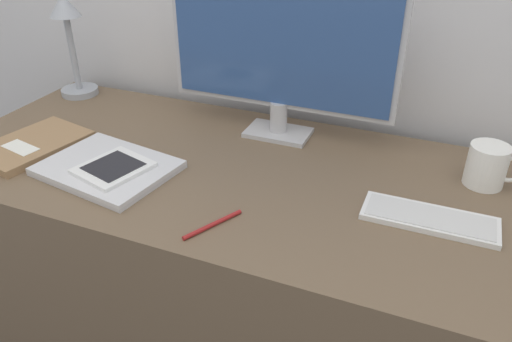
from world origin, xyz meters
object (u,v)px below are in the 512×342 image
at_px(coffee_mug, 488,166).
at_px(ereader, 114,168).
at_px(monitor, 282,49).
at_px(laptop, 108,168).
at_px(keyboard, 429,218).
at_px(desk_lamp, 70,36).
at_px(pen, 213,224).
at_px(notebook, 33,145).

bearing_deg(coffee_mug, ereader, -159.93).
height_order(monitor, laptop, monitor).
relative_size(monitor, ereader, 3.28).
xyz_separation_m(keyboard, laptop, (-0.73, -0.08, 0.00)).
relative_size(laptop, desk_lamp, 1.05).
bearing_deg(laptop, monitor, 47.95).
height_order(monitor, coffee_mug, monitor).
distance_m(laptop, ereader, 0.03).
distance_m(keyboard, pen, 0.44).
relative_size(desk_lamp, pen, 2.42).
distance_m(desk_lamp, notebook, 0.42).
relative_size(desk_lamp, coffee_mug, 2.53).
relative_size(monitor, laptop, 1.82).
bearing_deg(coffee_mug, monitor, 172.84).
bearing_deg(keyboard, desk_lamp, 165.30).
relative_size(keyboard, ereader, 1.46).
bearing_deg(notebook, laptop, -5.69).
height_order(ereader, notebook, ereader).
relative_size(ereader, coffee_mug, 1.48).
bearing_deg(ereader, notebook, 172.24).
height_order(desk_lamp, coffee_mug, desk_lamp).
bearing_deg(desk_lamp, pen, -33.57).
height_order(monitor, notebook, monitor).
distance_m(notebook, coffee_mug, 1.12).
xyz_separation_m(ereader, coffee_mug, (0.80, 0.29, 0.02)).
bearing_deg(monitor, laptop, -132.05).
height_order(laptop, desk_lamp, desk_lamp).
distance_m(ereader, coffee_mug, 0.86).
bearing_deg(notebook, pen, -12.18).
bearing_deg(coffee_mug, desk_lamp, 175.43).
xyz_separation_m(keyboard, coffee_mug, (0.10, 0.20, 0.04)).
xyz_separation_m(laptop, pen, (0.33, -0.10, -0.00)).
relative_size(keyboard, laptop, 0.81).
relative_size(notebook, coffee_mug, 2.36).
bearing_deg(keyboard, notebook, -176.63).
height_order(keyboard, ereader, ereader).
relative_size(ereader, desk_lamp, 0.59).
xyz_separation_m(laptop, ereader, (0.03, -0.01, 0.01)).
height_order(desk_lamp, notebook, desk_lamp).
height_order(laptop, pen, laptop).
height_order(ereader, pen, ereader).
bearing_deg(desk_lamp, ereader, -42.95).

